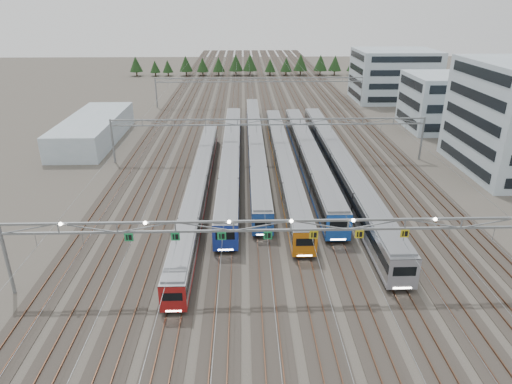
{
  "coord_description": "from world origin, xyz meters",
  "views": [
    {
      "loc": [
        -4.51,
        -39.32,
        27.7
      ],
      "look_at": [
        -2.92,
        17.23,
        3.5
      ],
      "focal_mm": 32.0,
      "sensor_mm": 36.0,
      "label": 1
    }
  ],
  "objects_px": {
    "train_b": "(231,156)",
    "gantry_near": "(291,228)",
    "depot_bldg_mid": "(440,102)",
    "train_c": "(256,144)",
    "gantry_far": "(260,83)",
    "train_e": "(308,156)",
    "west_shed": "(93,129)",
    "depot_bldg_north": "(394,75)",
    "gantry_mid": "(269,127)",
    "train_d": "(283,159)",
    "train_a": "(199,185)",
    "train_f": "(339,164)"
  },
  "relations": [
    {
      "from": "train_f",
      "to": "gantry_far",
      "type": "relative_size",
      "value": 1.16
    },
    {
      "from": "train_f",
      "to": "gantry_mid",
      "type": "bearing_deg",
      "value": 142.08
    },
    {
      "from": "gantry_near",
      "to": "west_shed",
      "type": "xyz_separation_m",
      "value": [
        -35.67,
        53.8,
        -4.61
      ]
    },
    {
      "from": "west_shed",
      "to": "depot_bldg_mid",
      "type": "bearing_deg",
      "value": 6.11
    },
    {
      "from": "train_b",
      "to": "gantry_near",
      "type": "relative_size",
      "value": 1.05
    },
    {
      "from": "gantry_near",
      "to": "depot_bldg_north",
      "type": "bearing_deg",
      "value": 67.35
    },
    {
      "from": "depot_bldg_mid",
      "to": "depot_bldg_north",
      "type": "relative_size",
      "value": 0.73
    },
    {
      "from": "gantry_near",
      "to": "depot_bldg_mid",
      "type": "bearing_deg",
      "value": 57.28
    },
    {
      "from": "train_c",
      "to": "gantry_far",
      "type": "bearing_deg",
      "value": 86.86
    },
    {
      "from": "train_f",
      "to": "west_shed",
      "type": "bearing_deg",
      "value": 154.46
    },
    {
      "from": "train_a",
      "to": "train_d",
      "type": "relative_size",
      "value": 0.95
    },
    {
      "from": "gantry_mid",
      "to": "train_a",
      "type": "bearing_deg",
      "value": -124.86
    },
    {
      "from": "train_f",
      "to": "gantry_far",
      "type": "bearing_deg",
      "value": 101.82
    },
    {
      "from": "train_e",
      "to": "gantry_mid",
      "type": "bearing_deg",
      "value": 149.21
    },
    {
      "from": "train_d",
      "to": "depot_bldg_mid",
      "type": "height_order",
      "value": "depot_bldg_mid"
    },
    {
      "from": "gantry_far",
      "to": "west_shed",
      "type": "height_order",
      "value": "gantry_far"
    },
    {
      "from": "train_b",
      "to": "gantry_far",
      "type": "xyz_separation_m",
      "value": [
        6.75,
        48.87,
        4.19
      ]
    },
    {
      "from": "west_shed",
      "to": "train_e",
      "type": "bearing_deg",
      "value": -22.63
    },
    {
      "from": "train_f",
      "to": "gantry_far",
      "type": "distance_m",
      "value": 55.08
    },
    {
      "from": "gantry_far",
      "to": "train_e",
      "type": "bearing_deg",
      "value": -82.16
    },
    {
      "from": "train_d",
      "to": "train_e",
      "type": "xyz_separation_m",
      "value": [
        4.5,
        1.28,
        0.21
      ]
    },
    {
      "from": "train_e",
      "to": "gantry_mid",
      "type": "height_order",
      "value": "gantry_mid"
    },
    {
      "from": "train_f",
      "to": "gantry_mid",
      "type": "relative_size",
      "value": 1.16
    },
    {
      "from": "train_b",
      "to": "train_f",
      "type": "bearing_deg",
      "value": -15.22
    },
    {
      "from": "train_d",
      "to": "gantry_mid",
      "type": "xyz_separation_m",
      "value": [
        -2.25,
        5.3,
        4.3
      ]
    },
    {
      "from": "train_c",
      "to": "west_shed",
      "type": "bearing_deg",
      "value": 163.79
    },
    {
      "from": "train_e",
      "to": "west_shed",
      "type": "distance_m",
      "value": 46.0
    },
    {
      "from": "gantry_far",
      "to": "depot_bldg_north",
      "type": "relative_size",
      "value": 2.56
    },
    {
      "from": "depot_bldg_north",
      "to": "train_d",
      "type": "bearing_deg",
      "value": -122.06
    },
    {
      "from": "train_c",
      "to": "train_f",
      "type": "height_order",
      "value": "train_f"
    },
    {
      "from": "west_shed",
      "to": "train_f",
      "type": "bearing_deg",
      "value": -25.54
    },
    {
      "from": "gantry_mid",
      "to": "gantry_far",
      "type": "bearing_deg",
      "value": 90.0
    },
    {
      "from": "train_b",
      "to": "depot_bldg_north",
      "type": "xyz_separation_m",
      "value": [
        45.64,
        57.06,
        4.88
      ]
    },
    {
      "from": "depot_bldg_mid",
      "to": "train_e",
      "type": "bearing_deg",
      "value": -141.97
    },
    {
      "from": "train_c",
      "to": "depot_bldg_mid",
      "type": "xyz_separation_m",
      "value": [
        41.96,
        17.8,
        4.01
      ]
    },
    {
      "from": "train_d",
      "to": "gantry_far",
      "type": "height_order",
      "value": "gantry_far"
    },
    {
      "from": "train_d",
      "to": "gantry_far",
      "type": "xyz_separation_m",
      "value": [
        -2.25,
        50.3,
        4.3
      ]
    },
    {
      "from": "train_b",
      "to": "train_e",
      "type": "height_order",
      "value": "train_e"
    },
    {
      "from": "west_shed",
      "to": "train_d",
      "type": "bearing_deg",
      "value": -26.56
    },
    {
      "from": "train_a",
      "to": "train_c",
      "type": "xyz_separation_m",
      "value": [
        9.0,
        20.1,
        0.1
      ]
    },
    {
      "from": "gantry_near",
      "to": "depot_bldg_mid",
      "type": "xyz_separation_m",
      "value": [
        39.75,
        61.87,
        -1.06
      ]
    },
    {
      "from": "train_d",
      "to": "gantry_far",
      "type": "distance_m",
      "value": 50.53
    },
    {
      "from": "train_e",
      "to": "train_c",
      "type": "bearing_deg",
      "value": 138.47
    },
    {
      "from": "gantry_mid",
      "to": "depot_bldg_north",
      "type": "relative_size",
      "value": 2.56
    },
    {
      "from": "train_c",
      "to": "depot_bldg_mid",
      "type": "bearing_deg",
      "value": 22.99
    },
    {
      "from": "train_f",
      "to": "west_shed",
      "type": "distance_m",
      "value": 52.05
    },
    {
      "from": "train_f",
      "to": "train_b",
      "type": "bearing_deg",
      "value": 164.78
    },
    {
      "from": "depot_bldg_mid",
      "to": "depot_bldg_north",
      "type": "height_order",
      "value": "depot_bldg_north"
    },
    {
      "from": "depot_bldg_mid",
      "to": "gantry_mid",
      "type": "bearing_deg",
      "value": -151.28
    },
    {
      "from": "train_e",
      "to": "depot_bldg_north",
      "type": "relative_size",
      "value": 2.49
    }
  ]
}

